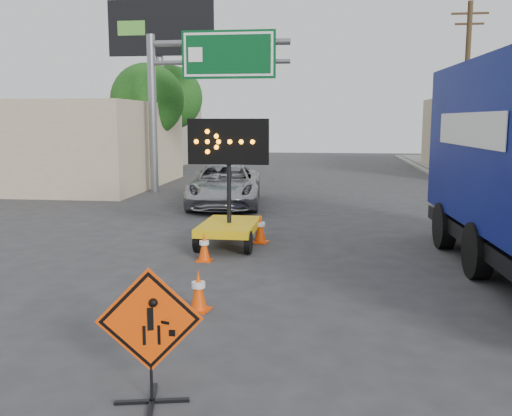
# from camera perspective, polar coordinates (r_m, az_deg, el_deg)

# --- Properties ---
(ground) EXTENTS (100.00, 100.00, 0.00)m
(ground) POSITION_cam_1_polar(r_m,az_deg,el_deg) (7.26, -2.47, -17.08)
(ground) COLOR #2D2D30
(ground) RESTS_ON ground
(curb_right) EXTENTS (0.40, 60.00, 0.12)m
(curb_right) POSITION_cam_1_polar(r_m,az_deg,el_deg) (22.51, 22.76, 0.16)
(curb_right) COLOR gray
(curb_right) RESTS_ON ground
(storefront_left_near) EXTENTS (14.00, 10.00, 4.00)m
(storefront_left_near) POSITION_cam_1_polar(r_m,az_deg,el_deg) (30.48, -22.73, 5.91)
(storefront_left_near) COLOR #C2AB8C
(storefront_left_near) RESTS_ON ground
(storefront_left_far) EXTENTS (12.00, 10.00, 4.40)m
(storefront_left_far) POSITION_cam_1_polar(r_m,az_deg,el_deg) (43.54, -14.71, 7.22)
(storefront_left_far) COLOR #A09285
(storefront_left_far) RESTS_ON ground
(highway_gantry) EXTENTS (6.18, 0.38, 6.90)m
(highway_gantry) POSITION_cam_1_polar(r_m,az_deg,el_deg) (25.09, -5.80, 13.09)
(highway_gantry) COLOR slate
(highway_gantry) RESTS_ON ground
(billboard) EXTENTS (6.10, 0.54, 9.85)m
(billboard) POSITION_cam_1_polar(r_m,az_deg,el_deg) (33.93, -9.48, 15.75)
(billboard) COLOR slate
(billboard) RESTS_ON ground
(utility_pole_far) EXTENTS (1.80, 0.26, 9.00)m
(utility_pole_far) POSITION_cam_1_polar(r_m,az_deg,el_deg) (31.25, 20.25, 11.03)
(utility_pole_far) COLOR #42301C
(utility_pole_far) RESTS_ON ground
(tree_left_near) EXTENTS (3.71, 3.71, 6.03)m
(tree_left_near) POSITION_cam_1_polar(r_m,az_deg,el_deg) (29.88, -10.81, 10.54)
(tree_left_near) COLOR #42301C
(tree_left_near) RESTS_ON ground
(tree_left_far) EXTENTS (4.10, 4.10, 6.66)m
(tree_left_far) POSITION_cam_1_polar(r_m,az_deg,el_deg) (37.84, -8.52, 10.85)
(tree_left_far) COLOR #42301C
(tree_left_far) RESTS_ON ground
(construction_sign) EXTENTS (1.17, 0.83, 1.57)m
(construction_sign) POSITION_cam_1_polar(r_m,az_deg,el_deg) (6.58, -10.55, -12.15)
(construction_sign) COLOR black
(construction_sign) RESTS_ON ground
(arrow_board) EXTENTS (2.03, 2.28, 3.21)m
(arrow_board) POSITION_cam_1_polar(r_m,az_deg,el_deg) (14.39, -2.70, -1.06)
(arrow_board) COLOR #E4B40C
(arrow_board) RESTS_ON ground
(pickup_truck) EXTENTS (3.12, 5.77, 1.54)m
(pickup_truck) POSITION_cam_1_polar(r_m,az_deg,el_deg) (21.26, -3.14, 2.29)
(pickup_truck) COLOR #9FA1A6
(pickup_truck) RESTS_ON ground
(cone_a) EXTENTS (0.42, 0.42, 0.70)m
(cone_a) POSITION_cam_1_polar(r_m,az_deg,el_deg) (9.68, -5.77, -8.18)
(cone_a) COLOR #F24205
(cone_a) RESTS_ON ground
(cone_b) EXTENTS (0.34, 0.34, 0.66)m
(cone_b) POSITION_cam_1_polar(r_m,az_deg,el_deg) (12.99, -5.20, -3.86)
(cone_b) COLOR #F24205
(cone_b) RESTS_ON ground
(cone_c) EXTENTS (0.47, 0.47, 0.77)m
(cone_c) POSITION_cam_1_polar(r_m,az_deg,el_deg) (14.85, 0.42, -2.02)
(cone_c) COLOR #F24205
(cone_c) RESTS_ON ground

